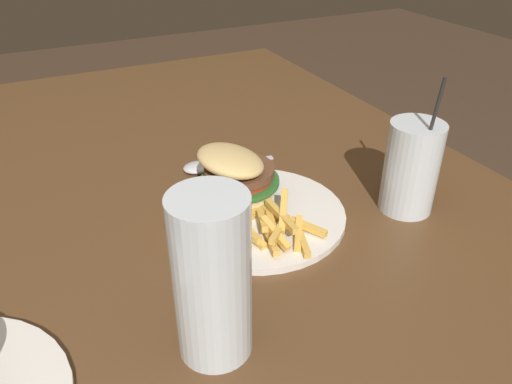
{
  "coord_description": "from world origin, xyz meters",
  "views": [
    {
      "loc": [
        -0.57,
        0.07,
        1.16
      ],
      "look_at": [
        -0.02,
        -0.2,
        0.78
      ],
      "focal_mm": 35.0,
      "sensor_mm": 36.0,
      "label": 1
    }
  ],
  "objects_px": {
    "juice_glass": "(411,170)",
    "meal_plate_near": "(246,193)",
    "spoon": "(203,167)",
    "beer_glass": "(212,281)"
  },
  "relations": [
    {
      "from": "beer_glass",
      "to": "juice_glass",
      "type": "relative_size",
      "value": 0.88
    },
    {
      "from": "spoon",
      "to": "meal_plate_near",
      "type": "bearing_deg",
      "value": 101.06
    },
    {
      "from": "meal_plate_near",
      "to": "beer_glass",
      "type": "xyz_separation_m",
      "value": [
        -0.22,
        0.14,
        0.06
      ]
    },
    {
      "from": "juice_glass",
      "to": "meal_plate_near",
      "type": "bearing_deg",
      "value": 65.31
    },
    {
      "from": "meal_plate_near",
      "to": "juice_glass",
      "type": "distance_m",
      "value": 0.24
    },
    {
      "from": "beer_glass",
      "to": "spoon",
      "type": "xyz_separation_m",
      "value": [
        0.37,
        -0.13,
        -0.08
      ]
    },
    {
      "from": "juice_glass",
      "to": "spoon",
      "type": "relative_size",
      "value": 1.27
    },
    {
      "from": "meal_plate_near",
      "to": "spoon",
      "type": "height_order",
      "value": "meal_plate_near"
    },
    {
      "from": "meal_plate_near",
      "to": "spoon",
      "type": "xyz_separation_m",
      "value": [
        0.15,
        0.01,
        -0.02
      ]
    },
    {
      "from": "meal_plate_near",
      "to": "juice_glass",
      "type": "relative_size",
      "value": 1.25
    }
  ]
}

